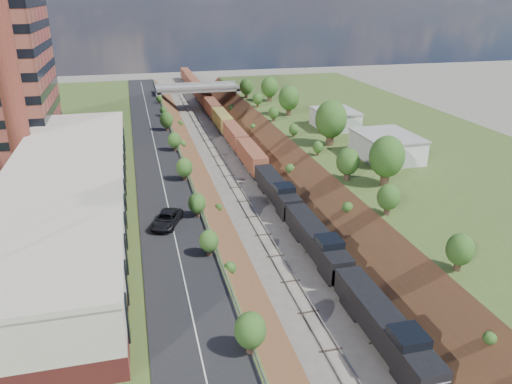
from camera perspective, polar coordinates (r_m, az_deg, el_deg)
name	(u,v)px	position (r m, az deg, el deg)	size (l,w,h in m)	color
platform_left	(53,183)	(89.86, -22.18, 0.94)	(44.00, 180.00, 5.00)	#3F5924
platform_right	(409,154)	(102.90, 17.05, 4.13)	(44.00, 180.00, 5.00)	#3F5924
embankment_left	(186,186)	(89.99, -8.04, 0.72)	(7.07, 180.00, 7.07)	brown
embankment_right	(302,176)	(94.53, 5.32, 1.89)	(7.07, 180.00, 7.07)	brown
rail_left_track	(232,181)	(91.10, -2.79, 1.24)	(1.58, 180.00, 0.18)	gray
rail_right_track	(259,179)	(92.18, 0.38, 1.52)	(1.58, 180.00, 0.18)	gray
road	(158,161)	(88.03, -11.12, 3.53)	(8.00, 180.00, 0.10)	black
guardrail	(182,157)	(87.95, -8.47, 4.03)	(0.10, 171.00, 0.70)	#99999E
commercial_building	(66,195)	(66.65, -20.85, -0.33)	(14.30, 62.30, 7.00)	maroon
smokestack	(3,46)	(81.84, -26.93, 14.63)	(3.20, 3.20, 40.00)	maroon
overpass	(198,93)	(149.46, -6.66, 11.16)	(24.50, 8.30, 7.40)	gray
white_building_near	(386,147)	(90.39, 14.68, 5.00)	(9.00, 12.00, 4.00)	silver
white_building_far	(335,120)	(109.34, 9.03, 8.17)	(8.00, 10.00, 3.60)	silver
tree_right_large	(387,157)	(76.63, 14.73, 3.89)	(5.25, 5.25, 7.61)	#473323
tree_left_crest	(220,259)	(50.85, -4.13, -7.62)	(2.45, 2.45, 3.55)	#473323
freight_train	(223,121)	(125.65, -3.81, 8.15)	(2.92, 180.11, 4.55)	black
suv	(167,219)	(62.78, -10.19, -3.09)	(2.78, 6.02, 1.67)	black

